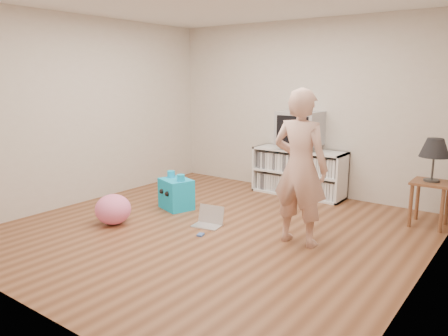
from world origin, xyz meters
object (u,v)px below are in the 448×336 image
object	(u,v)px
laptop	(209,220)
plush_pink	(113,209)
media_unit	(299,172)
table_lamp	(435,149)
dvd_deck	(300,147)
person	(300,168)
plush_blue	(176,193)
side_table	(430,192)
crt_tv	(300,128)

from	to	relation	value
laptop	plush_pink	xyz separation A→B (m)	(-0.97, -0.65, 0.12)
media_unit	table_lamp	bearing A→B (deg)	-11.38
dvd_deck	laptop	size ratio (longest dim) A/B	1.21
media_unit	plush_pink	xyz separation A→B (m)	(-1.20, -2.58, -0.17)
person	laptop	distance (m)	1.37
table_lamp	plush_blue	world-z (taller)	table_lamp
dvd_deck	media_unit	bearing A→B (deg)	90.00
side_table	person	xyz separation A→B (m)	(-1.01, -1.43, 0.41)
side_table	plush_pink	distance (m)	3.82
plush_pink	plush_blue	bearing A→B (deg)	78.66
media_unit	plush_pink	size ratio (longest dim) A/B	3.23
laptop	side_table	bearing A→B (deg)	25.94
table_lamp	plush_pink	world-z (taller)	table_lamp
side_table	crt_tv	bearing A→B (deg)	169.16
side_table	person	world-z (taller)	person
laptop	plush_pink	world-z (taller)	plush_pink
crt_tv	media_unit	bearing A→B (deg)	90.00
table_lamp	media_unit	bearing A→B (deg)	168.62
person	media_unit	bearing A→B (deg)	-64.52
crt_tv	table_lamp	distance (m)	1.95
dvd_deck	side_table	xyz separation A→B (m)	(1.92, -0.37, -0.32)
media_unit	crt_tv	distance (m)	0.67
plush_pink	media_unit	bearing A→B (deg)	65.12
table_lamp	laptop	xyz separation A→B (m)	(-2.14, -1.55, -0.88)
media_unit	table_lamp	size ratio (longest dim) A/B	2.72
person	plush_blue	xyz separation A→B (m)	(-1.91, 0.16, -0.62)
side_table	person	distance (m)	1.80
media_unit	table_lamp	xyz separation A→B (m)	(1.92, -0.39, 0.59)
side_table	laptop	world-z (taller)	side_table
plush_pink	crt_tv	bearing A→B (deg)	64.96
plush_blue	dvd_deck	bearing A→B (deg)	77.59
dvd_deck	laptop	distance (m)	2.04
laptop	plush_blue	distance (m)	0.85
dvd_deck	crt_tv	size ratio (longest dim) A/B	0.75
plush_blue	plush_pink	world-z (taller)	plush_blue
crt_tv	person	distance (m)	2.02
person	plush_pink	distance (m)	2.33
side_table	table_lamp	world-z (taller)	table_lamp
person	plush_blue	size ratio (longest dim) A/B	3.19
side_table	media_unit	bearing A→B (deg)	168.62
table_lamp	plush_blue	xyz separation A→B (m)	(-2.93, -1.27, -0.73)
table_lamp	side_table	bearing A→B (deg)	0.00
person	laptop	xyz separation A→B (m)	(-1.13, -0.12, -0.77)
dvd_deck	side_table	bearing A→B (deg)	-10.93
dvd_deck	person	xyz separation A→B (m)	(0.90, -1.80, 0.10)
media_unit	side_table	world-z (taller)	media_unit
laptop	crt_tv	bearing A→B (deg)	73.35
crt_tv	side_table	bearing A→B (deg)	-10.84
dvd_deck	person	bearing A→B (deg)	-63.38
dvd_deck	person	size ratio (longest dim) A/B	0.27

